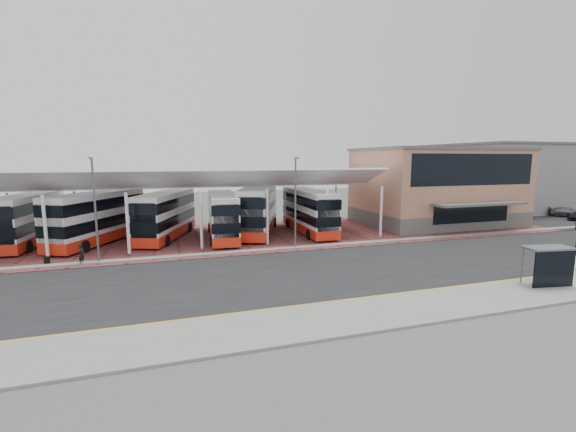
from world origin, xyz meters
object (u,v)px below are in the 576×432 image
bus_4 (259,210)px  carpark_car_b (568,212)px  bus_1 (98,218)px  terminal (437,186)px  bus_2 (166,215)px  bus_0 (29,219)px  bus_3 (223,216)px  pedestrian (82,254)px  bus_shelter (554,262)px  bus_5 (309,211)px

bus_4 → carpark_car_b: (43.00, -1.77, -1.80)m
bus_1 → bus_4: bearing=28.3°
terminal → bus_2: 32.01m
bus_0 → terminal: bearing=4.0°
bus_3 → pedestrian: 13.37m
terminal → bus_4: 22.60m
bus_shelter → bus_3: bearing=138.0°
bus_5 → bus_4: bearing=167.1°
bus_1 → pedestrian: (-0.04, -7.92, -1.60)m
bus_4 → pedestrian: bearing=-131.9°
bus_2 → carpark_car_b: size_ratio=2.56×
bus_1 → terminal: bearing=27.8°
bus_3 → carpark_car_b: bearing=4.4°
terminal → bus_5: bearing=-176.2°
bus_0 → bus_3: bus_0 is taller
terminal → bus_3: terminal is taller
terminal → bus_0: bearing=178.2°
bus_5 → bus_1: bearing=177.7°
bus_2 → pedestrian: bearing=-106.7°
bus_5 → bus_0: bearing=175.6°
pedestrian → bus_shelter: 32.45m
bus_2 → pedestrian: bus_2 is taller
terminal → bus_3: size_ratio=1.68×
bus_0 → bus_shelter: bus_0 is taller
terminal → bus_2: (-31.92, 0.36, -2.31)m
bus_4 → bus_shelter: bearing=-38.7°
bus_3 → bus_shelter: bus_3 is taller
terminal → bus_4: (-22.50, 0.12, -2.14)m
bus_1 → bus_shelter: 36.68m
bus_0 → bus_3: bearing=-3.0°
terminal → bus_4: bearing=179.7°
bus_3 → bus_4: 4.32m
bus_1 → bus_shelter: bus_1 is taller
bus_2 → bus_4: size_ratio=0.93×
bus_1 → bus_3: size_ratio=1.05×
bus_0 → pedestrian: size_ratio=7.31×
bus_3 → pedestrian: bus_3 is taller
bus_0 → bus_5: (26.82, -2.51, -0.04)m
bus_1 → bus_5: bus_1 is taller
terminal → bus_1: (-38.06, -0.01, -2.21)m
pedestrian → bus_3: bearing=-39.0°
terminal → bus_1: size_ratio=1.59×
bus_5 → terminal: bearing=4.7°
bus_0 → bus_4: (21.59, -1.23, 0.15)m
bus_1 → carpark_car_b: bus_1 is taller
bus_1 → pedestrian: size_ratio=7.34×
carpark_car_b → bus_5: bearing=137.8°
bus_1 → bus_3: (11.52, -1.35, -0.18)m
bus_0 → carpark_car_b: bearing=3.1°
bus_0 → bus_shelter: 42.34m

